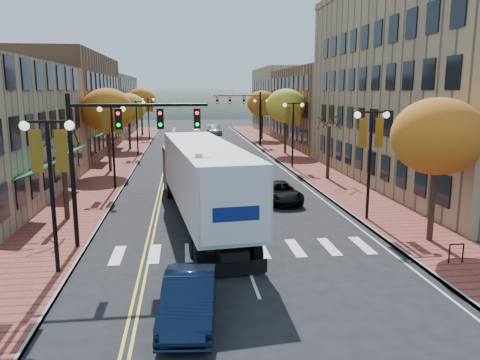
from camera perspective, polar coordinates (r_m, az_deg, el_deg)
name	(u,v)px	position (r m, az deg, el deg)	size (l,w,h in m)	color
ground	(248,267)	(19.56, 0.93, -10.51)	(200.00, 200.00, 0.00)	black
sidewalk_left	(123,158)	(51.45, -14.12, 2.63)	(4.00, 85.00, 0.15)	brown
sidewalk_right	(288,155)	(52.31, 5.86, 3.03)	(4.00, 85.00, 0.15)	brown
building_left_mid	(50,106)	(55.98, -22.17, 8.38)	(12.00, 24.00, 11.00)	brown
building_left_far	(93,106)	(80.40, -17.51, 8.64)	(12.00, 26.00, 9.50)	#9E8966
building_right_near	(459,86)	(40.01, 25.19, 10.37)	(15.00, 28.00, 15.00)	#997F5B
building_right_mid	(343,107)	(63.65, 12.50, 8.67)	(15.00, 24.00, 10.00)	brown
building_right_far	(302,100)	(84.71, 7.54, 9.64)	(15.00, 20.00, 11.00)	#9E8966
tree_left_a	(65,181)	(27.28, -20.57, -0.14)	(0.28, 0.28, 4.20)	#382619
tree_left_b	(107,110)	(42.58, -15.86, 8.17)	(4.48, 4.48, 7.21)	#382619
tree_left_c	(128,108)	(58.44, -13.45, 8.51)	(4.16, 4.16, 6.69)	#382619
tree_left_d	(141,101)	(76.34, -11.97, 9.46)	(4.61, 4.61, 7.42)	#382619
tree_right_a	(437,137)	(23.21, 22.92, 4.88)	(4.16, 4.16, 6.69)	#382619
tree_right_b	(328,153)	(38.15, 10.71, 3.31)	(0.28, 0.28, 4.20)	#382619
tree_right_c	(286,106)	(53.33, 5.61, 8.98)	(4.48, 4.48, 7.21)	#382619
tree_right_d	(262,104)	(69.04, 2.71, 9.30)	(4.35, 4.35, 7.00)	#382619
lamp_left_a	(50,167)	(18.94, -22.14, 1.46)	(1.96, 0.36, 6.05)	black
lamp_left_b	(112,131)	(34.53, -15.29, 5.76)	(1.96, 0.36, 6.05)	black
lamp_left_c	(137,117)	(52.36, -12.49, 7.48)	(1.96, 0.36, 6.05)	black
lamp_left_d	(148,110)	(70.28, -11.11, 8.32)	(1.96, 0.36, 6.05)	black
lamp_right_a	(370,144)	(26.20, 15.62, 4.24)	(1.96, 0.36, 6.05)	black
lamp_right_b	(293,122)	(43.31, 6.50, 7.02)	(1.96, 0.36, 6.05)	black
lamp_right_c	(261,113)	(60.94, 2.56, 8.16)	(1.96, 0.36, 6.05)	black
traffic_mast_near	(116,141)	(21.36, -14.93, 4.57)	(6.10, 0.35, 7.00)	black
traffic_mast_far	(245,108)	(60.61, 0.66, 8.75)	(6.10, 0.34, 7.00)	black
semi_truck	(200,175)	(25.59, -4.86, 0.61)	(4.83, 17.95, 4.44)	black
navy_sedan	(189,298)	(15.11, -6.22, -14.16)	(1.59, 4.55, 1.50)	black
black_suv	(280,192)	(30.41, 4.90, -1.49)	(2.15, 4.66, 1.30)	black
car_far_white	(196,133)	(72.43, -5.34, 5.71)	(1.69, 4.20, 1.43)	silver
car_far_silver	(214,130)	(77.94, -3.15, 6.12)	(2.08, 5.12, 1.49)	#94949A
car_far_oncoming	(217,128)	(83.41, -2.87, 6.36)	(1.38, 3.95, 1.30)	#95949B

